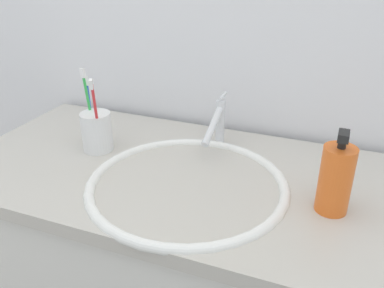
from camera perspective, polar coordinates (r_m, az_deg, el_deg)
The scene contains 8 objects.
tiled_wall_back at distance 1.16m, azimuth 4.74°, elevation 15.97°, with size 2.31×0.04×2.40m, color silver.
sink_basin at distance 0.94m, azimuth -0.68°, elevation -8.19°, with size 0.46×0.46×0.13m.
faucet at distance 1.06m, azimuth 3.65°, elevation 3.04°, with size 0.02×0.17×0.13m.
toothbrush_cup at distance 1.08m, azimuth -13.27°, elevation 1.71°, with size 0.08×0.08×0.10m, color white.
toothbrush_red at distance 1.02m, azimuth -13.47°, elevation 4.35°, with size 0.03×0.05×0.20m.
toothbrush_green at distance 1.08m, azimuth -14.39°, elevation 5.64°, with size 0.03×0.01×0.21m.
toothbrush_blue at distance 1.10m, azimuth -14.22°, elevation 5.20°, with size 0.03×0.04×0.18m.
soap_dispenser at distance 0.85m, azimuth 19.61°, elevation -4.65°, with size 0.07×0.07×0.18m.
Camera 1 is at (0.33, -0.77, 1.40)m, focal length 37.80 mm.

